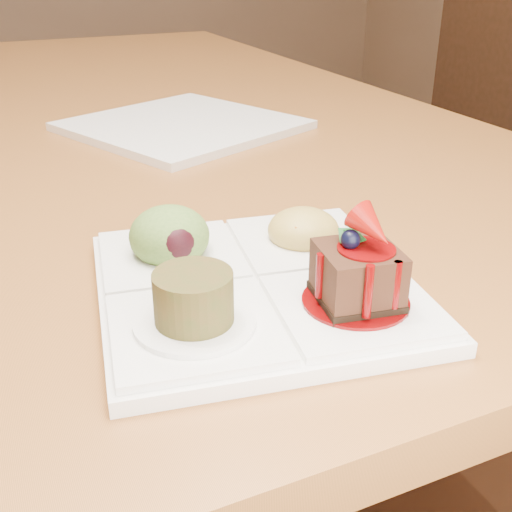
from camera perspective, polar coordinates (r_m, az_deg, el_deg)
name	(u,v)px	position (r m, az deg, el deg)	size (l,w,h in m)	color
ground	(146,438)	(1.52, -9.73, -15.65)	(6.00, 6.00, 0.00)	brown
dining_table	(117,142)	(1.19, -12.22, 9.89)	(1.00, 1.80, 0.75)	#9C5728
chair_right	(462,127)	(1.65, 17.88, 10.90)	(0.48, 0.48, 1.07)	black
sampler_plate	(253,272)	(0.50, -0.27, -1.45)	(0.28, 0.28, 0.10)	white
second_plate	(183,126)	(0.99, -6.54, 11.45)	(0.29, 0.29, 0.01)	white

